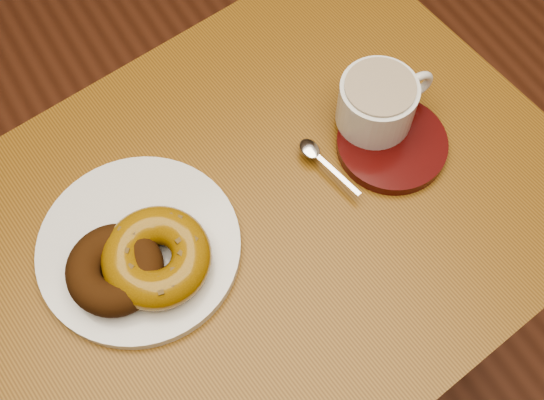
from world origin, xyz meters
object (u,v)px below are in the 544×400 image
donut_plate (139,248)px  coffee_cup (378,102)px  cafe_table (259,251)px  saucer (392,144)px

donut_plate → coffee_cup: size_ratio=1.86×
cafe_table → coffee_cup: (0.19, 0.03, 0.16)m
cafe_table → coffee_cup: coffee_cup is taller
saucer → coffee_cup: 0.06m
cafe_table → saucer: size_ratio=5.94×
cafe_table → coffee_cup: bearing=4.2°
cafe_table → donut_plate: donut_plate is taller
cafe_table → donut_plate: bearing=160.9°
donut_plate → saucer: bearing=-6.6°
cafe_table → donut_plate: 0.19m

